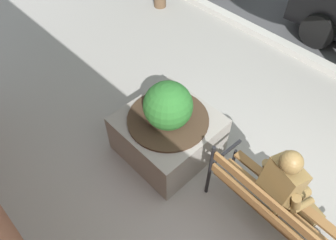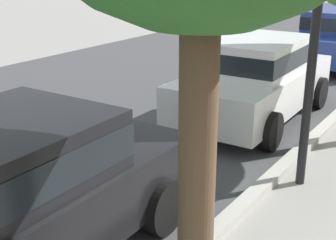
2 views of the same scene
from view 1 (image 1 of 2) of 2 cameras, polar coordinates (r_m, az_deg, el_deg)
ground_plane at (r=4.28m, az=18.33°, el=-15.50°), size 80.00×80.00×0.00m
park_bench at (r=3.68m, az=19.54°, el=-15.34°), size 1.82×0.61×0.95m
bronze_statue_seated at (r=3.69m, az=20.27°, el=-11.27°), size 0.79×0.81×1.37m
concrete_planter at (r=4.23m, az=0.00°, el=-1.46°), size 1.16×1.16×1.17m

